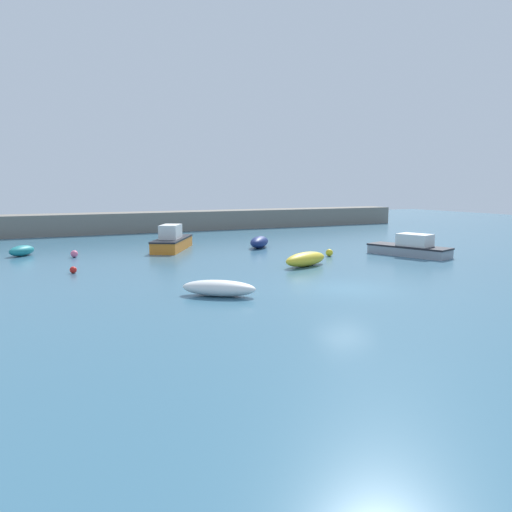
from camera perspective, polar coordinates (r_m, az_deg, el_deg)
The scene contains 11 objects.
ground_plane at distance 24.08m, azimuth 10.16°, elevation -3.93°, with size 120.00×120.00×0.20m, color #38667F.
harbor_breakwater at distance 54.38m, azimuth -10.81°, elevation 3.91°, with size 58.75×3.57×2.05m, color slate.
open_tender_yellow at distance 22.12m, azimuth -4.27°, elevation -3.68°, with size 3.34×2.89×0.71m.
motorboat_with_cabin at distance 36.23m, azimuth 17.25°, elevation 0.92°, with size 3.60×5.96×1.54m.
motorboat_grey_hull at distance 38.24m, azimuth -9.59°, elevation 1.70°, with size 4.63×6.13×1.94m.
rowboat_blue_near at distance 39.12m, azimuth 0.38°, elevation 1.61°, with size 2.87×3.10×0.89m.
rowboat_white_midwater at distance 30.33m, azimuth 5.70°, elevation -0.35°, with size 3.69×2.38×0.85m.
dinghy_near_pier at distance 38.18m, azimuth -25.20°, elevation 0.56°, with size 2.18×2.27×0.73m.
mooring_buoy_pink at distance 36.01m, azimuth -20.06°, elevation 0.23°, with size 0.48×0.48×0.48m, color #EA668C.
mooring_buoy_yellow at distance 34.77m, azimuth 8.38°, elevation 0.38°, with size 0.50×0.50×0.50m, color yellow.
mooring_buoy_red at distance 29.56m, azimuth -20.16°, elevation -1.50°, with size 0.38×0.38×0.38m, color red.
Camera 1 is at (-13.83, -19.08, 4.87)m, focal length 35.00 mm.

